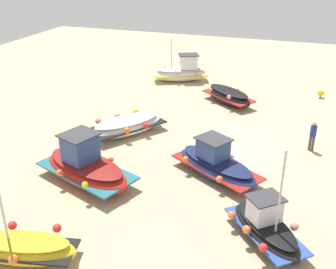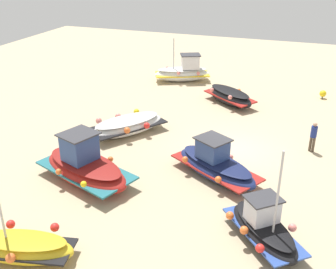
# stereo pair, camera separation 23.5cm
# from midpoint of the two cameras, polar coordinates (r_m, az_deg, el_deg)

# --- Properties ---
(ground_plane) EXTENTS (57.08, 57.08, 0.00)m
(ground_plane) POSITION_cam_midpoint_polar(r_m,az_deg,el_deg) (21.72, 8.92, -2.13)
(ground_plane) COLOR tan
(fishing_boat_0) EXTENTS (3.56, 4.05, 1.08)m
(fishing_boat_0) POSITION_cam_midpoint_polar(r_m,az_deg,el_deg) (27.93, 8.16, 5.33)
(fishing_boat_0) COLOR black
(fishing_boat_0) RESTS_ON ground_plane
(fishing_boat_1) EXTENTS (3.62, 5.29, 2.30)m
(fishing_boat_1) POSITION_cam_midpoint_polar(r_m,az_deg,el_deg) (18.78, -11.80, -4.48)
(fishing_boat_1) COLOR maroon
(fishing_boat_1) RESTS_ON ground_plane
(fishing_boat_2) EXTENTS (3.78, 4.79, 1.83)m
(fishing_boat_2) POSITION_cam_midpoint_polar(r_m,az_deg,el_deg) (18.99, 6.36, -4.13)
(fishing_boat_2) COLOR navy
(fishing_boat_2) RESTS_ON ground_plane
(fishing_boat_3) EXTENTS (3.63, 3.44, 3.92)m
(fishing_boat_3) POSITION_cam_midpoint_polar(r_m,az_deg,el_deg) (15.44, 13.02, -12.45)
(fishing_boat_3) COLOR black
(fishing_boat_3) RESTS_ON ground_plane
(fishing_boat_4) EXTENTS (4.73, 4.03, 0.90)m
(fishing_boat_4) POSITION_cam_midpoint_polar(r_m,az_deg,el_deg) (23.28, -6.05, 1.25)
(fishing_boat_4) COLOR white
(fishing_boat_4) RESTS_ON ground_plane
(fishing_boat_5) EXTENTS (3.22, 4.61, 3.38)m
(fishing_boat_5) POSITION_cam_midpoint_polar(r_m,az_deg,el_deg) (32.48, 1.69, 8.71)
(fishing_boat_5) COLOR white
(fishing_boat_5) RESTS_ON ground_plane
(fishing_boat_6) EXTENTS (2.22, 3.75, 4.05)m
(fishing_boat_6) POSITION_cam_midpoint_polar(r_m,az_deg,el_deg) (15.11, -19.68, -14.73)
(fishing_boat_6) COLOR gold
(fishing_boat_6) RESTS_ON ground_plane
(person_walking) EXTENTS (0.32, 0.32, 1.63)m
(person_walking) POSITION_cam_midpoint_polar(r_m,az_deg,el_deg) (22.25, 19.28, 0.05)
(person_walking) COLOR brown
(person_walking) RESTS_ON ground_plane
(mooring_buoy_0) EXTENTS (0.46, 0.46, 0.59)m
(mooring_buoy_0) POSITION_cam_midpoint_polar(r_m,az_deg,el_deg) (30.69, 20.34, 5.45)
(mooring_buoy_0) COLOR #3F3F42
(mooring_buoy_0) RESTS_ON ground_plane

